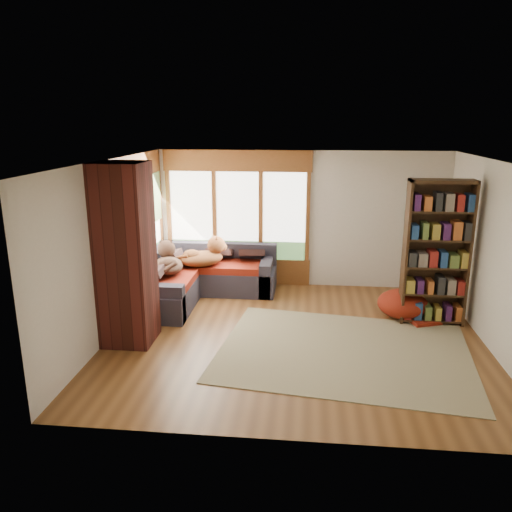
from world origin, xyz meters
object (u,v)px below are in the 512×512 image
(sectional_sofa, at_px, (192,279))
(dog_tan, at_px, (205,255))
(dog_brindle, at_px, (168,261))
(pouf, at_px, (403,303))
(area_rug, at_px, (344,351))
(brick_chimney, at_px, (125,255))
(bookshelf, at_px, (436,253))

(sectional_sofa, relative_size, dog_tan, 2.31)
(dog_brindle, bearing_deg, pouf, -112.78)
(area_rug, distance_m, dog_tan, 3.28)
(brick_chimney, xyz_separation_m, dog_brindle, (0.14, 1.59, -0.54))
(area_rug, distance_m, pouf, 1.77)
(brick_chimney, xyz_separation_m, bookshelf, (4.54, 1.15, -0.16))
(pouf, distance_m, dog_tan, 3.55)
(bookshelf, relative_size, pouf, 2.79)
(dog_brindle, bearing_deg, bookshelf, -115.06)
(brick_chimney, height_order, area_rug, brick_chimney)
(sectional_sofa, distance_m, dog_brindle, 0.72)
(bookshelf, relative_size, dog_brindle, 2.47)
(bookshelf, height_order, dog_tan, bookshelf)
(sectional_sofa, height_order, area_rug, sectional_sofa)
(area_rug, relative_size, bookshelf, 1.50)
(pouf, relative_size, dog_tan, 0.86)
(brick_chimney, height_order, dog_tan, brick_chimney)
(brick_chimney, xyz_separation_m, dog_tan, (0.70, 2.05, -0.53))
(pouf, xyz_separation_m, dog_tan, (-3.44, 0.70, 0.54))
(sectional_sofa, relative_size, bookshelf, 0.96)
(pouf, height_order, dog_brindle, dog_brindle)
(bookshelf, xyz_separation_m, pouf, (-0.40, 0.20, -0.91))
(area_rug, xyz_separation_m, bookshelf, (1.44, 1.21, 1.14))
(brick_chimney, bearing_deg, pouf, 18.11)
(bookshelf, bearing_deg, pouf, 153.48)
(sectional_sofa, xyz_separation_m, dog_brindle, (-0.31, -0.45, 0.46))
(area_rug, relative_size, dog_tan, 3.61)
(sectional_sofa, distance_m, bookshelf, 4.27)
(dog_brindle, bearing_deg, brick_chimney, 155.75)
(dog_tan, height_order, dog_brindle, dog_tan)
(brick_chimney, bearing_deg, dog_tan, 71.08)
(area_rug, bearing_deg, sectional_sofa, 141.53)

